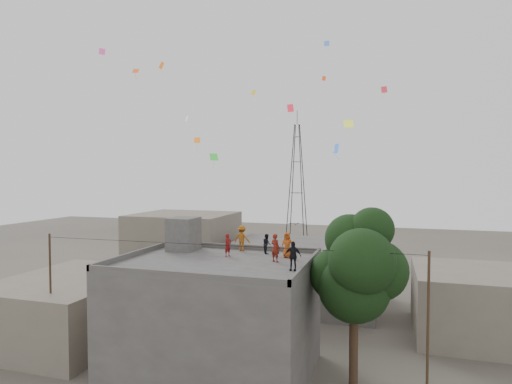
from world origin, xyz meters
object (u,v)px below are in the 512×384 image
(tree, at_px, (358,268))
(person_dark_adult, at_px, (293,256))
(stair_head_box, at_px, (184,234))
(person_red_adult, at_px, (275,248))
(transmission_tower, at_px, (297,186))

(tree, relative_size, person_dark_adult, 6.40)
(stair_head_box, xyz_separation_m, person_red_adult, (6.27, -1.74, -0.25))
(stair_head_box, relative_size, person_dark_adult, 1.41)
(person_dark_adult, bearing_deg, transmission_tower, 101.22)
(person_red_adult, bearing_deg, person_dark_adult, 152.71)
(person_dark_adult, bearing_deg, stair_head_box, 154.87)
(stair_head_box, relative_size, tree, 0.22)
(transmission_tower, distance_m, person_red_adult, 39.84)
(tree, bearing_deg, transmission_tower, 106.09)
(person_dark_adult, bearing_deg, person_red_adult, 126.69)
(tree, distance_m, transmission_tower, 41.12)
(tree, height_order, person_dark_adult, tree)
(tree, bearing_deg, stair_head_box, 169.26)
(transmission_tower, relative_size, person_red_adult, 13.37)
(stair_head_box, distance_m, person_red_adult, 6.51)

